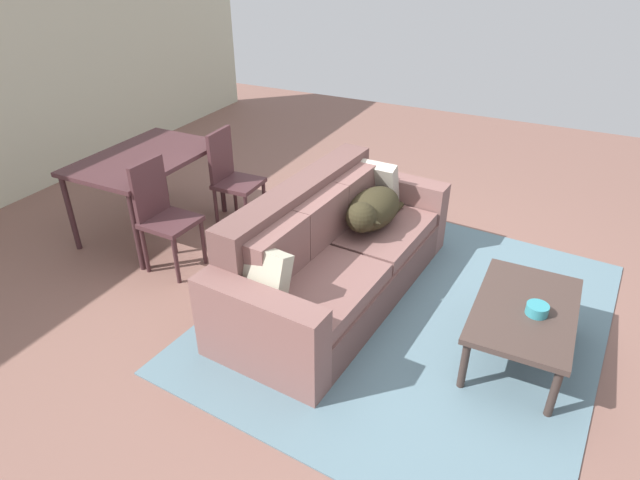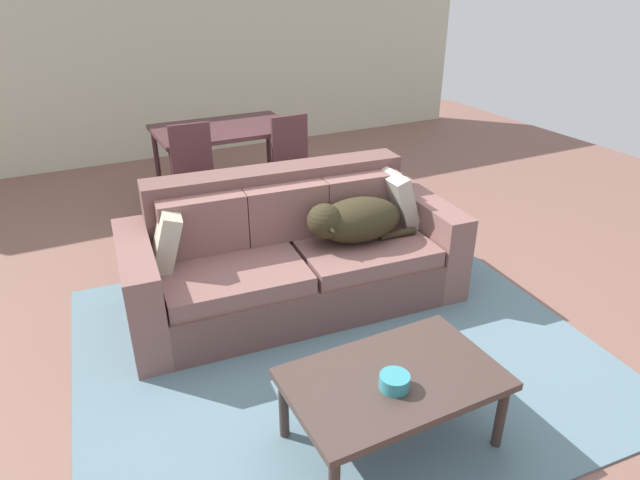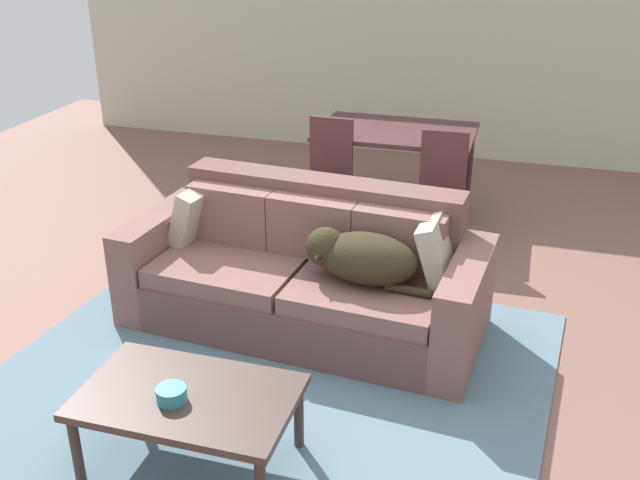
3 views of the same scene
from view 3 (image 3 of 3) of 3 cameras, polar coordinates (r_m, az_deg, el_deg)
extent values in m
plane|color=#7E574C|center=(4.65, 0.47, -7.85)|extent=(10.00, 10.00, 0.00)
cube|color=beige|center=(7.93, 8.89, 16.07)|extent=(8.00, 0.12, 2.70)
cube|color=slate|center=(4.33, -3.81, -10.53)|extent=(3.27, 2.88, 0.01)
cube|color=brown|center=(4.74, -1.32, -4.94)|extent=(1.92, 1.09, 0.32)
cube|color=#7B534F|center=(4.81, -6.45, -1.65)|extent=(0.97, 0.97, 0.12)
cube|color=#7B534F|center=(4.49, 4.11, -3.55)|extent=(0.97, 0.97, 0.12)
cube|color=brown|center=(4.81, 0.21, 2.23)|extent=(1.86, 0.39, 0.45)
cube|color=#7B534F|center=(4.88, -6.89, 1.96)|extent=(0.58, 0.21, 0.38)
cube|color=#7B534F|center=(4.66, -0.63, 0.99)|extent=(0.58, 0.21, 0.38)
cube|color=#7B534F|center=(4.49, 6.17, -0.08)|extent=(0.58, 0.21, 0.38)
cube|color=#7B534F|center=(5.10, -12.06, -1.22)|extent=(0.28, 0.95, 0.64)
cube|color=#7B534F|center=(4.42, 11.12, -5.44)|extent=(0.28, 0.95, 0.64)
ellipsoid|color=#2E2918|center=(4.35, 3.71, -1.44)|extent=(0.64, 0.41, 0.30)
sphere|color=#2E2918|center=(4.39, 0.43, -0.52)|extent=(0.24, 0.24, 0.24)
cone|color=black|center=(4.30, -0.08, -1.23)|extent=(0.12, 0.14, 0.11)
cylinder|color=#2E2918|center=(4.28, 6.87, -3.87)|extent=(0.28, 0.07, 0.05)
cube|color=#B8B199|center=(4.97, -9.67, 1.97)|extent=(0.28, 0.41, 0.40)
cube|color=#B1A898|center=(4.41, 9.16, -0.85)|extent=(0.25, 0.42, 0.42)
cube|color=#43322C|center=(3.57, -10.20, -11.88)|extent=(1.01, 0.63, 0.04)
cylinder|color=#392B26|center=(3.72, -18.35, -15.19)|extent=(0.05, 0.05, 0.38)
cylinder|color=#392B26|center=(4.07, -14.21, -10.82)|extent=(0.05, 0.05, 0.38)
cylinder|color=#392B26|center=(3.74, -1.66, -13.49)|extent=(0.05, 0.05, 0.38)
cylinder|color=teal|center=(3.51, -11.43, -11.63)|extent=(0.14, 0.14, 0.07)
cube|color=#47292D|center=(6.31, 5.94, 8.33)|extent=(1.30, 0.86, 0.04)
cylinder|color=#3C2326|center=(6.21, -0.37, 4.51)|extent=(0.05, 0.05, 0.72)
cylinder|color=#3C2326|center=(5.99, 10.74, 3.30)|extent=(0.05, 0.05, 0.72)
cylinder|color=#3C2326|center=(6.90, 1.48, 6.61)|extent=(0.05, 0.05, 0.72)
cylinder|color=#3C2326|center=(6.71, 11.51, 5.57)|extent=(0.05, 0.05, 0.72)
cube|color=#47292D|center=(5.91, 0.33, 4.34)|extent=(0.42, 0.42, 0.04)
cube|color=#47292D|center=(5.99, 0.88, 7.25)|extent=(0.36, 0.05, 0.48)
cylinder|color=#402528|center=(5.90, -1.77, 1.87)|extent=(0.04, 0.04, 0.42)
cylinder|color=#402528|center=(5.80, 1.38, 1.45)|extent=(0.04, 0.04, 0.42)
cylinder|color=#402528|center=(6.20, -0.67, 3.02)|extent=(0.04, 0.04, 0.42)
cylinder|color=#402528|center=(6.10, 2.34, 2.64)|extent=(0.04, 0.04, 0.42)
cube|color=#47292D|center=(5.70, 9.20, 3.00)|extent=(0.41, 0.41, 0.04)
cube|color=#47292D|center=(5.78, 9.57, 6.04)|extent=(0.36, 0.05, 0.48)
cylinder|color=#402528|center=(5.65, 7.16, 0.47)|extent=(0.04, 0.04, 0.40)
cylinder|color=#402528|center=(5.62, 10.59, 0.11)|extent=(0.04, 0.04, 0.40)
cylinder|color=#402528|center=(5.96, 7.61, 1.77)|extent=(0.04, 0.04, 0.40)
cylinder|color=#402528|center=(5.93, 10.87, 1.43)|extent=(0.04, 0.04, 0.40)
camera|label=1|loc=(5.13, -47.58, 18.02)|focal=30.25mm
camera|label=2|loc=(2.78, -55.25, 6.87)|focal=30.98mm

